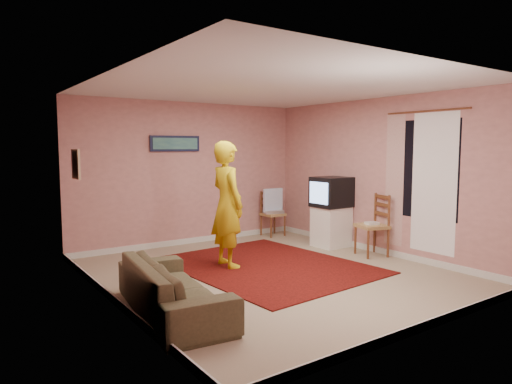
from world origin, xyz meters
TOP-DOWN VIEW (x-y plane):
  - ground at (0.00, 0.00)m, footprint 5.00×5.00m
  - wall_back at (0.00, 2.50)m, footprint 4.50×0.02m
  - wall_front at (0.00, -2.50)m, footprint 4.50×0.02m
  - wall_left at (-2.25, 0.00)m, footprint 0.02×5.00m
  - wall_right at (2.25, 0.00)m, footprint 0.02×5.00m
  - ceiling at (0.00, 0.00)m, footprint 4.50×5.00m
  - baseboard_back at (0.00, 2.49)m, footprint 4.50×0.02m
  - baseboard_front at (0.00, -2.49)m, footprint 4.50×0.02m
  - baseboard_left at (-2.24, 0.00)m, footprint 0.02×5.00m
  - baseboard_right at (2.24, 0.00)m, footprint 0.02×5.00m
  - window at (2.24, -0.90)m, footprint 0.01×1.10m
  - curtain_sheer at (2.23, -1.05)m, footprint 0.01×0.75m
  - curtain_floral at (2.21, -0.35)m, footprint 0.01×0.35m
  - curtain_rod at (2.20, -0.90)m, footprint 0.02×1.40m
  - picture_back at (-0.30, 2.47)m, footprint 0.95×0.04m
  - picture_left at (-2.22, 1.60)m, footprint 0.04×0.38m
  - area_rug at (0.19, 0.35)m, footprint 2.62×3.18m
  - tv_cabinet at (1.95, 0.80)m, footprint 0.57×0.51m
  - crt_tv at (1.94, 0.80)m, footprint 0.63×0.56m
  - chair_a at (1.69, 2.20)m, footprint 0.41×0.39m
  - dvd_player at (1.69, 2.20)m, footprint 0.45×0.38m
  - blue_throw at (1.69, 2.20)m, footprint 0.45×0.06m
  - chair_b at (2.00, -0.09)m, footprint 0.55×0.56m
  - game_console at (2.00, -0.09)m, footprint 0.24×0.19m
  - sofa at (-1.80, -0.63)m, footprint 0.99×2.02m
  - person at (-0.31, 0.68)m, footprint 0.48×0.70m

SIDE VIEW (x-z plane):
  - ground at x=0.00m, z-range 0.00..0.00m
  - area_rug at x=0.19m, z-range 0.00..0.02m
  - baseboard_back at x=0.00m, z-range 0.00..0.10m
  - baseboard_front at x=0.00m, z-range 0.00..0.10m
  - baseboard_left at x=-2.24m, z-range 0.00..0.10m
  - baseboard_right at x=2.24m, z-range 0.00..0.10m
  - sofa at x=-1.80m, z-range 0.00..0.57m
  - tv_cabinet at x=1.95m, z-range 0.00..0.72m
  - dvd_player at x=1.69m, z-range 0.46..0.53m
  - game_console at x=2.00m, z-range 0.52..0.56m
  - chair_a at x=1.69m, z-range 0.30..0.79m
  - chair_b at x=2.00m, z-range 0.34..0.90m
  - blue_throw at x=1.69m, z-range 0.49..0.96m
  - person at x=-0.31m, z-range 0.00..1.88m
  - crt_tv at x=1.94m, z-range 0.72..1.26m
  - curtain_sheer at x=2.23m, z-range 0.20..2.30m
  - curtain_floral at x=2.21m, z-range 0.20..2.30m
  - wall_back at x=0.00m, z-range 0.00..2.60m
  - wall_front at x=0.00m, z-range 0.00..2.60m
  - wall_left at x=-2.25m, z-range 0.00..2.60m
  - wall_right at x=2.25m, z-range 0.00..2.60m
  - window at x=2.24m, z-range 0.70..2.20m
  - picture_left at x=-2.22m, z-range 1.34..1.76m
  - picture_back at x=-0.30m, z-range 1.71..1.99m
  - curtain_rod at x=2.20m, z-range 2.31..2.33m
  - ceiling at x=0.00m, z-range 2.59..2.61m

